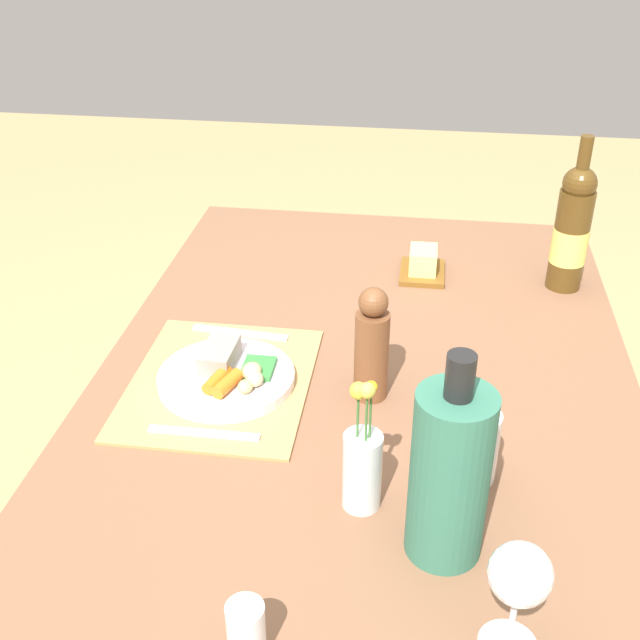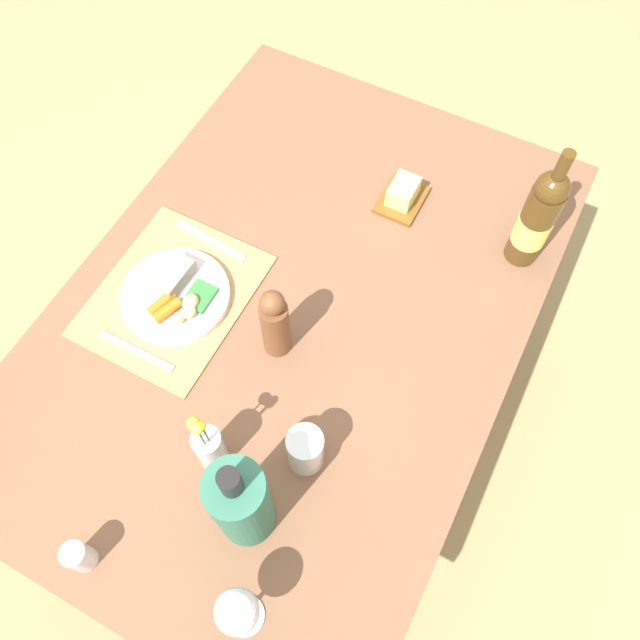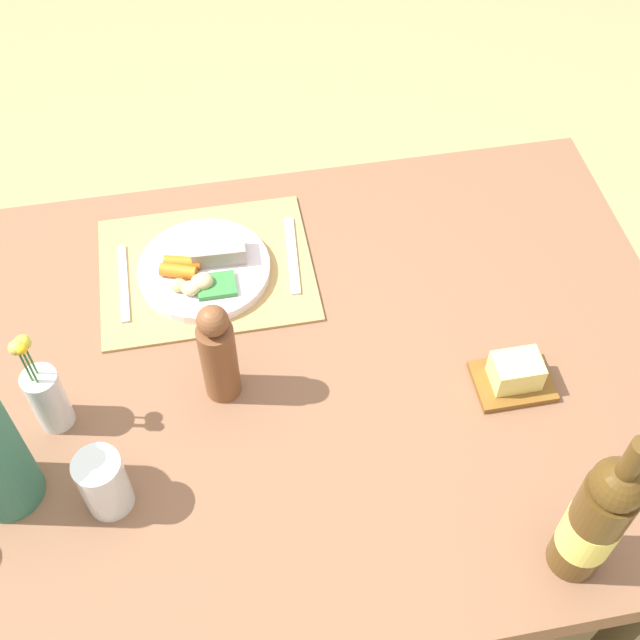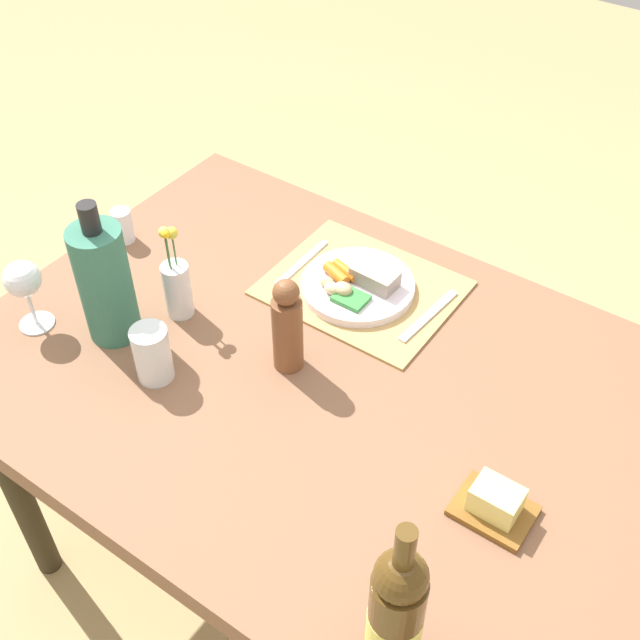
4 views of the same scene
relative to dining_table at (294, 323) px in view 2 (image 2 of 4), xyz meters
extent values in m
plane|color=tan|center=(0.00, 0.00, -0.69)|extent=(8.00, 8.00, 0.00)
cube|color=brown|center=(0.00, 0.00, 0.04)|extent=(1.44, 0.99, 0.05)
cylinder|color=#302817|center=(-0.62, -0.39, -0.34)|extent=(0.06, 0.06, 0.70)
cylinder|color=#302817|center=(0.62, -0.39, -0.34)|extent=(0.06, 0.06, 0.70)
cylinder|color=#302817|center=(-0.62, 0.39, -0.34)|extent=(0.06, 0.06, 0.70)
cube|color=tan|center=(0.10, -0.26, 0.07)|extent=(0.40, 0.32, 0.01)
cylinder|color=silver|center=(0.10, -0.24, 0.09)|extent=(0.25, 0.25, 0.02)
cube|color=gray|center=(0.07, -0.26, 0.11)|extent=(0.10, 0.06, 0.04)
cylinder|color=orange|center=(0.14, -0.25, 0.11)|extent=(0.07, 0.04, 0.02)
cylinder|color=orange|center=(0.15, -0.23, 0.11)|extent=(0.07, 0.04, 0.02)
ellipsoid|color=#CAB480|center=(0.11, -0.19, 0.11)|extent=(0.04, 0.03, 0.03)
ellipsoid|color=#CFBA86|center=(0.13, -0.19, 0.11)|extent=(0.04, 0.03, 0.02)
ellipsoid|color=#DABF73|center=(0.15, -0.20, 0.11)|extent=(0.03, 0.03, 0.02)
cube|color=#35853B|center=(0.08, -0.19, 0.10)|extent=(0.07, 0.06, 0.01)
cube|color=silver|center=(-0.07, -0.26, 0.08)|extent=(0.03, 0.20, 0.00)
cube|color=silver|center=(0.25, -0.24, 0.08)|extent=(0.02, 0.19, 0.00)
cylinder|color=silver|center=(0.37, 0.02, 0.13)|extent=(0.06, 0.06, 0.12)
cylinder|color=#3F7233|center=(0.37, 0.03, 0.18)|extent=(0.00, 0.00, 0.21)
sphere|color=yellow|center=(0.37, 0.03, 0.28)|extent=(0.02, 0.02, 0.02)
cylinder|color=#3F7233|center=(0.38, 0.03, 0.17)|extent=(0.00, 0.00, 0.21)
sphere|color=#F0C94C|center=(0.38, 0.03, 0.28)|extent=(0.02, 0.02, 0.02)
cylinder|color=#3F7233|center=(0.37, 0.02, 0.17)|extent=(0.00, 0.00, 0.20)
sphere|color=yellow|center=(0.37, 0.02, 0.27)|extent=(0.02, 0.02, 0.02)
cylinder|color=white|center=(0.64, -0.09, 0.11)|extent=(0.05, 0.05, 0.08)
cube|color=brown|center=(-0.39, 0.09, 0.08)|extent=(0.13, 0.10, 0.01)
cube|color=#F5EC80|center=(-0.39, 0.09, 0.11)|extent=(0.08, 0.06, 0.05)
cylinder|color=#4F3614|center=(-0.38, 0.40, 0.18)|extent=(0.08, 0.08, 0.22)
sphere|color=#4F3614|center=(-0.38, 0.40, 0.31)|extent=(0.07, 0.07, 0.07)
cylinder|color=#4F3614|center=(-0.38, 0.40, 0.36)|extent=(0.03, 0.03, 0.10)
cylinder|color=#EEE266|center=(-0.38, 0.40, 0.17)|extent=(0.08, 0.08, 0.08)
cylinder|color=white|center=(0.59, 0.22, 0.07)|extent=(0.07, 0.07, 0.00)
cylinder|color=white|center=(0.59, 0.22, 0.12)|extent=(0.01, 0.01, 0.09)
sphere|color=white|center=(0.59, 0.22, 0.19)|extent=(0.08, 0.08, 0.08)
cylinder|color=#347159|center=(0.44, 0.14, 0.20)|extent=(0.11, 0.11, 0.26)
cylinder|color=black|center=(0.44, 0.14, 0.36)|extent=(0.04, 0.04, 0.06)
cylinder|color=brown|center=(0.09, 0.01, 0.15)|extent=(0.06, 0.06, 0.16)
sphere|color=brown|center=(0.09, 0.01, 0.26)|extent=(0.05, 0.05, 0.05)
cylinder|color=silver|center=(0.29, 0.19, 0.13)|extent=(0.07, 0.07, 0.12)
cylinder|color=#A8D8C9|center=(0.29, 0.19, 0.11)|extent=(0.07, 0.07, 0.07)
camera|label=1|loc=(1.25, 0.09, 0.90)|focal=44.82mm
camera|label=2|loc=(0.58, 0.37, 1.33)|focal=36.05mm
camera|label=3|loc=(0.07, 0.79, 1.24)|focal=46.21mm
camera|label=4|loc=(-0.58, 0.87, 1.22)|focal=44.95mm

